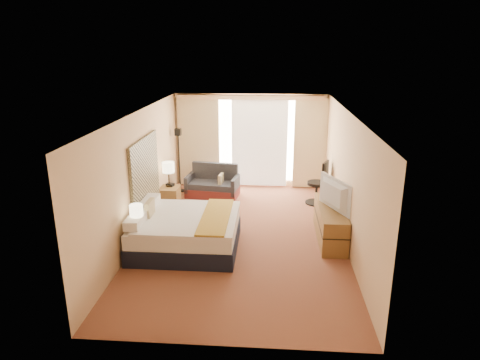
# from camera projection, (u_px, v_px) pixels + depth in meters

# --- Properties ---
(floor) EXTENTS (4.20, 7.00, 0.02)m
(floor) POSITION_uv_depth(u_px,v_px,m) (242.00, 236.00, 9.05)
(floor) COLOR maroon
(floor) RESTS_ON ground
(ceiling) EXTENTS (4.20, 7.00, 0.02)m
(ceiling) POSITION_uv_depth(u_px,v_px,m) (242.00, 113.00, 8.27)
(ceiling) COLOR silver
(ceiling) RESTS_ON wall_back
(wall_back) EXTENTS (4.20, 0.02, 2.60)m
(wall_back) POSITION_uv_depth(u_px,v_px,m) (251.00, 141.00, 11.99)
(wall_back) COLOR #E6BA8C
(wall_back) RESTS_ON ground
(wall_front) EXTENTS (4.20, 0.02, 2.60)m
(wall_front) POSITION_uv_depth(u_px,v_px,m) (222.00, 259.00, 5.33)
(wall_front) COLOR #E6BA8C
(wall_front) RESTS_ON ground
(wall_left) EXTENTS (0.02, 7.00, 2.60)m
(wall_left) POSITION_uv_depth(u_px,v_px,m) (140.00, 175.00, 8.81)
(wall_left) COLOR #E6BA8C
(wall_left) RESTS_ON ground
(wall_right) EXTENTS (0.02, 7.00, 2.60)m
(wall_right) POSITION_uv_depth(u_px,v_px,m) (347.00, 179.00, 8.51)
(wall_right) COLOR #E6BA8C
(wall_right) RESTS_ON ground
(headboard) EXTENTS (0.06, 1.85, 1.50)m
(headboard) POSITION_uv_depth(u_px,v_px,m) (145.00, 173.00, 9.00)
(headboard) COLOR black
(headboard) RESTS_ON wall_left
(nightstand_left) EXTENTS (0.45, 0.52, 0.55)m
(nightstand_left) POSITION_uv_depth(u_px,v_px,m) (140.00, 243.00, 8.10)
(nightstand_left) COLOR brown
(nightstand_left) RESTS_ON floor
(nightstand_right) EXTENTS (0.45, 0.52, 0.55)m
(nightstand_right) POSITION_uv_depth(u_px,v_px,m) (170.00, 198.00, 10.48)
(nightstand_right) COLOR brown
(nightstand_right) RESTS_ON floor
(media_dresser) EXTENTS (0.50, 1.80, 0.70)m
(media_dresser) POSITION_uv_depth(u_px,v_px,m) (330.00, 223.00, 8.81)
(media_dresser) COLOR brown
(media_dresser) RESTS_ON floor
(window) EXTENTS (2.30, 0.02, 2.30)m
(window) POSITION_uv_depth(u_px,v_px,m) (259.00, 140.00, 11.93)
(window) COLOR white
(window) RESTS_ON wall_back
(curtains) EXTENTS (4.12, 0.19, 2.56)m
(curtains) POSITION_uv_depth(u_px,v_px,m) (250.00, 138.00, 11.85)
(curtains) COLOR beige
(curtains) RESTS_ON floor
(bed) EXTENTS (2.01, 1.84, 0.98)m
(bed) POSITION_uv_depth(u_px,v_px,m) (186.00, 231.00, 8.40)
(bed) COLOR black
(bed) RESTS_ON floor
(loveseat) EXTENTS (1.44, 0.90, 0.85)m
(loveseat) POSITION_uv_depth(u_px,v_px,m) (213.00, 186.00, 11.40)
(loveseat) COLOR maroon
(loveseat) RESTS_ON floor
(floor_lamp) EXTENTS (0.22, 0.22, 1.75)m
(floor_lamp) POSITION_uv_depth(u_px,v_px,m) (179.00, 147.00, 11.48)
(floor_lamp) COLOR black
(floor_lamp) RESTS_ON floor
(desk_chair) EXTENTS (0.56, 0.56, 1.12)m
(desk_chair) POSITION_uv_depth(u_px,v_px,m) (319.00, 185.00, 10.75)
(desk_chair) COLOR black
(desk_chair) RESTS_ON floor
(lamp_left) EXTENTS (0.25, 0.25, 0.52)m
(lamp_left) POSITION_uv_depth(u_px,v_px,m) (136.00, 211.00, 7.82)
(lamp_left) COLOR black
(lamp_left) RESTS_ON nightstand_left
(lamp_right) EXTENTS (0.29, 0.29, 0.62)m
(lamp_right) POSITION_uv_depth(u_px,v_px,m) (168.00, 168.00, 10.31)
(lamp_right) COLOR black
(lamp_right) RESTS_ON nightstand_right
(tissue_box) EXTENTS (0.16, 0.16, 0.12)m
(tissue_box) POSITION_uv_depth(u_px,v_px,m) (143.00, 226.00, 8.00)
(tissue_box) COLOR #97B4EA
(tissue_box) RESTS_ON nightstand_left
(telephone) EXTENTS (0.21, 0.19, 0.07)m
(telephone) POSITION_uv_depth(u_px,v_px,m) (170.00, 185.00, 10.49)
(telephone) COLOR black
(telephone) RESTS_ON nightstand_right
(television) EXTENTS (0.60, 1.07, 0.64)m
(television) POSITION_uv_depth(u_px,v_px,m) (331.00, 195.00, 8.46)
(television) COLOR black
(television) RESTS_ON media_dresser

